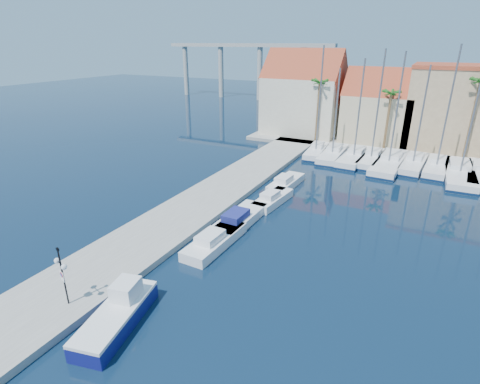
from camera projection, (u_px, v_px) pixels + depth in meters
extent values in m
plane|color=black|center=(198.00, 328.00, 20.93)|extent=(260.00, 260.00, 0.00)
cube|color=gray|center=(197.00, 206.00, 35.80)|extent=(6.00, 77.00, 0.50)
cube|color=gray|center=(431.00, 147.00, 56.07)|extent=(54.00, 16.00, 0.50)
cylinder|color=black|center=(63.00, 276.00, 21.41)|extent=(0.09, 0.09, 3.77)
cylinder|color=black|center=(59.00, 262.00, 21.25)|extent=(0.47, 0.18, 0.05)
cylinder|color=black|center=(62.00, 265.00, 20.95)|extent=(0.47, 0.18, 0.05)
sphere|color=white|center=(57.00, 261.00, 21.40)|extent=(0.34, 0.34, 0.34)
sphere|color=white|center=(64.00, 267.00, 20.80)|extent=(0.34, 0.34, 0.34)
cube|color=black|center=(57.00, 249.00, 20.74)|extent=(0.23, 0.17, 0.15)
cube|color=white|center=(62.00, 275.00, 21.34)|extent=(0.46, 0.16, 0.47)
cylinder|color=red|center=(61.00, 275.00, 21.31)|extent=(0.31, 0.10, 0.32)
cylinder|color=#1933A5|center=(61.00, 275.00, 21.30)|extent=(0.22, 0.07, 0.23)
cube|color=white|center=(63.00, 280.00, 21.46)|extent=(0.37, 0.13, 0.13)
cube|color=navy|center=(117.00, 319.00, 20.91)|extent=(3.28, 6.33, 0.90)
cube|color=white|center=(116.00, 311.00, 20.70)|extent=(3.28, 6.33, 0.20)
cube|color=white|center=(126.00, 290.00, 21.58)|extent=(1.63, 1.86, 1.11)
cube|color=white|center=(215.00, 241.00, 29.20)|extent=(2.29, 6.62, 0.80)
cube|color=white|center=(210.00, 237.00, 28.40)|extent=(1.54, 2.34, 0.60)
cube|color=white|center=(240.00, 219.00, 32.76)|extent=(2.33, 7.02, 0.80)
cube|color=navy|center=(236.00, 215.00, 31.93)|extent=(1.60, 2.47, 0.60)
cube|color=white|center=(273.00, 200.00, 36.87)|extent=(2.34, 5.76, 0.80)
cube|color=white|center=(270.00, 195.00, 36.18)|extent=(1.45, 2.08, 0.60)
cube|color=white|center=(286.00, 183.00, 41.14)|extent=(2.29, 6.23, 0.80)
cube|color=white|center=(284.00, 179.00, 40.38)|extent=(1.49, 2.22, 0.60)
cube|color=white|center=(316.00, 152.00, 52.51)|extent=(2.73, 8.16, 1.00)
cube|color=#0D2245|center=(316.00, 154.00, 52.63)|extent=(2.79, 8.22, 0.28)
cube|color=white|center=(318.00, 145.00, 52.90)|extent=(1.65, 2.51, 0.60)
cylinder|color=slate|center=(320.00, 100.00, 49.46)|extent=(0.20, 0.20, 13.50)
cube|color=white|center=(333.00, 155.00, 51.15)|extent=(2.64, 9.43, 1.00)
cube|color=#0D2245|center=(333.00, 157.00, 51.27)|extent=(2.70, 9.49, 0.28)
cube|color=white|center=(335.00, 147.00, 51.63)|extent=(1.77, 2.85, 0.60)
cylinder|color=slate|center=(336.00, 112.00, 48.55)|extent=(0.20, 0.20, 10.84)
cube|color=white|center=(354.00, 157.00, 50.00)|extent=(3.04, 10.11, 1.00)
cube|color=#0D2245|center=(354.00, 160.00, 50.12)|extent=(3.10, 10.18, 0.28)
cube|color=white|center=(357.00, 150.00, 50.51)|extent=(1.95, 3.08, 0.60)
cylinder|color=slate|center=(359.00, 109.00, 47.16)|extent=(0.20, 0.20, 12.04)
cube|color=white|center=(372.00, 159.00, 49.27)|extent=(2.86, 9.05, 1.00)
cube|color=#0D2245|center=(371.00, 161.00, 49.39)|extent=(2.92, 9.12, 0.28)
cube|color=white|center=(374.00, 152.00, 49.68)|extent=(1.78, 2.77, 0.60)
cylinder|color=slate|center=(378.00, 105.00, 46.27)|extent=(0.20, 0.20, 13.14)
cube|color=white|center=(389.00, 163.00, 47.57)|extent=(3.71, 11.87, 1.00)
cube|color=#0D2245|center=(389.00, 166.00, 47.68)|extent=(3.78, 11.94, 0.28)
cube|color=white|center=(392.00, 155.00, 48.20)|extent=(2.33, 3.63, 0.60)
cylinder|color=slate|center=(397.00, 109.00, 44.50)|extent=(0.20, 0.20, 12.91)
cube|color=white|center=(413.00, 164.00, 47.28)|extent=(3.07, 9.45, 1.00)
cube|color=#0D2245|center=(413.00, 166.00, 47.40)|extent=(3.14, 9.51, 0.28)
cube|color=white|center=(416.00, 156.00, 47.71)|extent=(1.89, 2.90, 0.60)
cylinder|color=slate|center=(422.00, 115.00, 44.58)|extent=(0.20, 0.20, 11.45)
cube|color=white|center=(436.00, 167.00, 46.05)|extent=(2.97, 9.27, 1.00)
cube|color=#0D2245|center=(436.00, 170.00, 46.17)|extent=(3.04, 9.33, 0.28)
cube|color=white|center=(438.00, 159.00, 46.48)|extent=(1.84, 2.84, 0.60)
cylinder|color=slate|center=(449.00, 108.00, 42.95)|extent=(0.20, 0.20, 13.68)
cube|color=white|center=(459.00, 174.00, 43.84)|extent=(3.47, 11.95, 1.00)
cube|color=#0D2245|center=(459.00, 176.00, 43.96)|extent=(3.53, 12.01, 0.28)
cube|color=white|center=(460.00, 164.00, 44.53)|extent=(2.27, 3.62, 0.60)
cylinder|color=slate|center=(474.00, 112.00, 40.62)|extent=(0.20, 0.20, 13.58)
cube|color=beige|center=(303.00, 106.00, 62.03)|extent=(12.00, 9.00, 9.00)
cube|color=brown|center=(305.00, 77.00, 60.34)|extent=(12.30, 9.00, 9.00)
cube|color=#C4B38A|center=(378.00, 118.00, 57.27)|extent=(10.00, 8.00, 7.00)
cube|color=brown|center=(381.00, 95.00, 55.96)|extent=(10.30, 8.00, 8.00)
cube|color=tan|center=(462.00, 109.00, 52.64)|extent=(14.00, 10.00, 11.00)
cube|color=brown|center=(472.00, 66.00, 50.49)|extent=(14.20, 10.20, 0.50)
cylinder|color=brown|center=(318.00, 112.00, 56.20)|extent=(0.36, 0.36, 9.00)
sphere|color=#1C5A19|center=(320.00, 82.00, 54.57)|extent=(2.60, 2.60, 2.60)
cylinder|color=brown|center=(387.00, 122.00, 52.11)|extent=(0.36, 0.36, 8.00)
sphere|color=#1C5A19|center=(392.00, 93.00, 50.67)|extent=(2.60, 2.60, 2.60)
cylinder|color=brown|center=(472.00, 121.00, 47.46)|extent=(0.36, 0.36, 10.00)
cube|color=#9E9E99|center=(246.00, 45.00, 99.44)|extent=(48.00, 2.20, 0.90)
cylinder|color=#9E9E99|center=(186.00, 70.00, 110.61)|extent=(1.40, 1.40, 14.00)
cylinder|color=#9E9E99|center=(221.00, 72.00, 105.48)|extent=(1.40, 1.40, 14.00)
cylinder|color=#9E9E99|center=(260.00, 73.00, 100.35)|extent=(1.40, 1.40, 14.00)
cylinder|color=#9E9E99|center=(302.00, 75.00, 95.22)|extent=(1.40, 1.40, 14.00)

